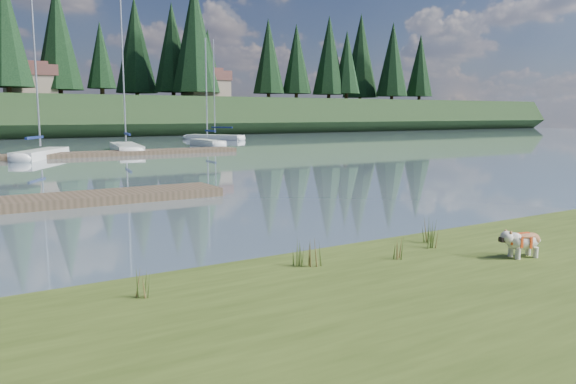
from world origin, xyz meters
TOP-DOWN VIEW (x-y plane):
  - ground at (0.00, 30.00)m, footprint 200.00×200.00m
  - bank at (0.00, -6.00)m, footprint 60.00×9.00m
  - bulldog at (4.36, -4.00)m, footprint 0.87×0.47m
  - dock_far at (2.00, 30.00)m, footprint 26.00×2.20m
  - sailboat_bg_2 at (1.42, 30.63)m, footprint 4.88×7.02m
  - sailboat_bg_3 at (7.92, 34.48)m, footprint 3.22×9.17m
  - sailboat_bg_4 at (16.21, 37.76)m, footprint 1.50×6.52m
  - sailboat_bg_5 at (21.46, 48.52)m, footprint 5.43×7.44m
  - weed_0 at (0.78, -2.50)m, footprint 0.17×0.14m
  - weed_1 at (0.58, -2.35)m, footprint 0.17×0.14m
  - weed_2 at (3.50, -2.64)m, footprint 0.17×0.14m
  - weed_3 at (-2.22, -2.58)m, footprint 0.17×0.14m
  - weed_4 at (2.35, -2.93)m, footprint 0.17×0.14m
  - weed_5 at (3.76, -2.23)m, footprint 0.17×0.14m
  - mud_lip at (0.00, -1.60)m, footprint 60.00×0.50m
  - conifer_4 at (3.00, 66.00)m, footprint 6.16×6.16m
  - conifer_5 at (15.00, 70.00)m, footprint 3.96×3.96m
  - conifer_6 at (28.00, 68.00)m, footprint 7.04×7.04m
  - conifer_7 at (42.00, 71.00)m, footprint 5.28×5.28m
  - conifer_8 at (55.00, 67.00)m, footprint 4.62×4.62m
  - conifer_9 at (68.00, 70.00)m, footprint 5.94×5.94m
  - house_1 at (6.00, 71.00)m, footprint 6.30×5.30m
  - house_2 at (30.00, 69.00)m, footprint 6.30×5.30m

SIDE VIEW (x-z plane):
  - ground at x=0.00m, z-range 0.00..0.00m
  - mud_lip at x=0.00m, z-range 0.00..0.14m
  - dock_far at x=2.00m, z-range 0.00..0.30m
  - bank at x=0.00m, z-range 0.00..0.35m
  - sailboat_bg_5 at x=21.46m, z-range -5.27..5.91m
  - sailboat_bg_3 at x=7.92m, z-range -6.23..6.88m
  - sailboat_bg_4 at x=16.21m, z-range -4.53..5.19m
  - sailboat_bg_2 at x=1.42m, z-range -5.18..5.84m
  - weed_4 at x=2.35m, z-range 0.31..0.75m
  - weed_1 at x=0.58m, z-range 0.31..0.84m
  - weed_5 at x=3.76m, z-range 0.31..0.85m
  - weed_3 at x=-2.22m, z-range 0.31..0.86m
  - weed_0 at x=0.78m, z-range 0.30..0.88m
  - weed_2 at x=3.50m, z-range 0.30..0.96m
  - bulldog at x=4.36m, z-range 0.41..0.92m
  - house_1 at x=6.00m, z-range 4.99..9.64m
  - house_2 at x=30.00m, z-range 4.99..9.64m
  - conifer_5 at x=15.00m, z-range 5.65..16.00m
  - conifer_8 at x=55.00m, z-range 5.62..17.40m
  - conifer_7 at x=42.00m, z-range 5.59..18.79m
  - conifer_9 at x=68.00m, z-range 5.55..20.18m
  - conifer_4 at x=3.00m, z-range 5.54..20.64m
  - conifer_6 at x=28.00m, z-range 5.49..22.49m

